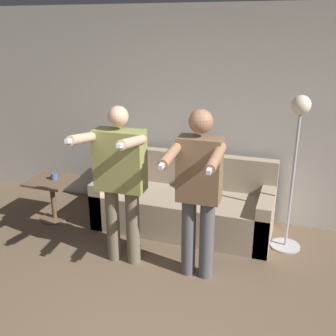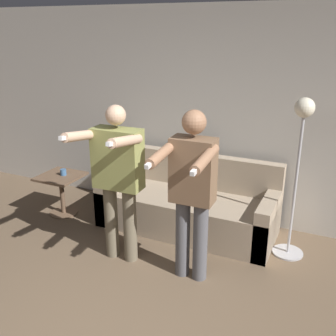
{
  "view_description": "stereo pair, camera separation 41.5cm",
  "coord_description": "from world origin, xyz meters",
  "px_view_note": "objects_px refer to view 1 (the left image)",
  "views": [
    {
      "loc": [
        0.95,
        -1.78,
        2.34
      ],
      "look_at": [
        -0.32,
        1.92,
        0.93
      ],
      "focal_mm": 42.0,
      "sensor_mm": 36.0,
      "label": 1
    },
    {
      "loc": [
        1.33,
        -1.62,
        2.34
      ],
      "look_at": [
        -0.32,
        1.92,
        0.93
      ],
      "focal_mm": 42.0,
      "sensor_mm": 36.0,
      "label": 2
    }
  ],
  "objects_px": {
    "person_right": "(199,186)",
    "cat": "(196,148)",
    "couch": "(184,206)",
    "side_table": "(52,190)",
    "person_left": "(120,175)",
    "floor_lamp": "(297,146)",
    "cup": "(54,176)"
  },
  "relations": [
    {
      "from": "person_right",
      "to": "floor_lamp",
      "type": "bearing_deg",
      "value": 44.67
    },
    {
      "from": "couch",
      "to": "side_table",
      "type": "bearing_deg",
      "value": -168.65
    },
    {
      "from": "cat",
      "to": "side_table",
      "type": "height_order",
      "value": "cat"
    },
    {
      "from": "floor_lamp",
      "to": "couch",
      "type": "bearing_deg",
      "value": 176.18
    },
    {
      "from": "person_left",
      "to": "cat",
      "type": "xyz_separation_m",
      "value": [
        0.45,
        1.23,
        -0.03
      ]
    },
    {
      "from": "person_right",
      "to": "side_table",
      "type": "distance_m",
      "value": 2.21
    },
    {
      "from": "couch",
      "to": "side_table",
      "type": "xyz_separation_m",
      "value": [
        -1.64,
        -0.33,
        0.11
      ]
    },
    {
      "from": "floor_lamp",
      "to": "side_table",
      "type": "bearing_deg",
      "value": -175.05
    },
    {
      "from": "couch",
      "to": "person_right",
      "type": "distance_m",
      "value": 1.22
    },
    {
      "from": "person_left",
      "to": "person_right",
      "type": "xyz_separation_m",
      "value": [
        0.8,
        -0.0,
        -0.01
      ]
    },
    {
      "from": "person_right",
      "to": "floor_lamp",
      "type": "distance_m",
      "value": 1.19
    },
    {
      "from": "person_right",
      "to": "cup",
      "type": "bearing_deg",
      "value": 161.26
    },
    {
      "from": "person_right",
      "to": "cat",
      "type": "xyz_separation_m",
      "value": [
        -0.35,
        1.23,
        -0.02
      ]
    },
    {
      "from": "person_left",
      "to": "person_right",
      "type": "distance_m",
      "value": 0.8
    },
    {
      "from": "side_table",
      "to": "cup",
      "type": "relative_size",
      "value": 6.78
    },
    {
      "from": "person_left",
      "to": "person_right",
      "type": "bearing_deg",
      "value": -2.44
    },
    {
      "from": "cat",
      "to": "floor_lamp",
      "type": "bearing_deg",
      "value": -18.22
    },
    {
      "from": "couch",
      "to": "side_table",
      "type": "distance_m",
      "value": 1.68
    },
    {
      "from": "couch",
      "to": "person_left",
      "type": "bearing_deg",
      "value": -112.75
    },
    {
      "from": "person_right",
      "to": "cup",
      "type": "relative_size",
      "value": 21.0
    },
    {
      "from": "floor_lamp",
      "to": "person_left",
      "type": "bearing_deg",
      "value": -152.28
    },
    {
      "from": "floor_lamp",
      "to": "side_table",
      "type": "relative_size",
      "value": 3.16
    },
    {
      "from": "person_left",
      "to": "cat",
      "type": "distance_m",
      "value": 1.31
    },
    {
      "from": "floor_lamp",
      "to": "cup",
      "type": "distance_m",
      "value": 2.9
    },
    {
      "from": "couch",
      "to": "cat",
      "type": "height_order",
      "value": "cat"
    },
    {
      "from": "person_left",
      "to": "floor_lamp",
      "type": "distance_m",
      "value": 1.83
    },
    {
      "from": "cat",
      "to": "person_left",
      "type": "bearing_deg",
      "value": -110.05
    },
    {
      "from": "couch",
      "to": "person_right",
      "type": "bearing_deg",
      "value": -66.26
    },
    {
      "from": "person_right",
      "to": "side_table",
      "type": "relative_size",
      "value": 3.1
    },
    {
      "from": "person_left",
      "to": "couch",
      "type": "bearing_deg",
      "value": 64.95
    },
    {
      "from": "cat",
      "to": "side_table",
      "type": "bearing_deg",
      "value": -159.68
    },
    {
      "from": "person_right",
      "to": "cat",
      "type": "bearing_deg",
      "value": 104.3
    }
  ]
}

